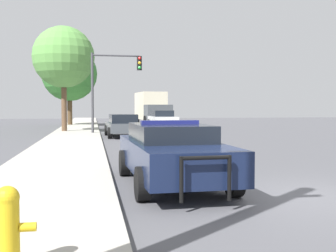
{
  "coord_description": "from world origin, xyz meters",
  "views": [
    {
      "loc": [
        -4.04,
        -7.69,
        1.8
      ],
      "look_at": [
        -0.63,
        11.31,
        0.89
      ],
      "focal_mm": 45.0,
      "sensor_mm": 36.0,
      "label": 1
    }
  ],
  "objects": [
    {
      "name": "ground_plane",
      "position": [
        0.0,
        0.0,
        0.0
      ],
      "size": [
        110.0,
        110.0,
        0.0
      ],
      "primitive_type": "plane",
      "color": "#4F4F54"
    },
    {
      "name": "sidewalk_left",
      "position": [
        -5.1,
        0.0,
        0.07
      ],
      "size": [
        3.0,
        110.0,
        0.13
      ],
      "color": "#ADA89E",
      "rests_on": "ground_plane"
    },
    {
      "name": "police_car",
      "position": [
        -2.26,
        1.74,
        0.75
      ],
      "size": [
        2.22,
        5.07,
        1.47
      ],
      "rotation": [
        0.0,
        0.0,
        3.18
      ],
      "color": "#141E3D",
      "rests_on": "ground_plane"
    },
    {
      "name": "fire_hydrant",
      "position": [
        -4.91,
        -3.21,
        0.59
      ],
      "size": [
        0.57,
        0.25,
        0.86
      ],
      "color": "gold",
      "rests_on": "sidewalk_left"
    },
    {
      "name": "traffic_light",
      "position": [
        -2.79,
        19.32,
        3.66
      ],
      "size": [
        3.21,
        0.35,
        5.04
      ],
      "color": "#424247",
      "rests_on": "sidewalk_left"
    },
    {
      "name": "car_background_midblock",
      "position": [
        -2.3,
        17.13,
        0.7
      ],
      "size": [
        2.05,
        4.39,
        1.34
      ],
      "rotation": [
        0.0,
        0.0,
        0.04
      ],
      "color": "#474C51",
      "rests_on": "ground_plane"
    },
    {
      "name": "car_background_oncoming",
      "position": [
        1.73,
        27.09,
        0.77
      ],
      "size": [
        2.13,
        4.56,
        1.45
      ],
      "rotation": [
        0.0,
        0.0,
        3.17
      ],
      "color": "silver",
      "rests_on": "ground_plane"
    },
    {
      "name": "box_truck",
      "position": [
        2.07,
        36.08,
        1.72
      ],
      "size": [
        3.08,
        7.66,
        3.28
      ],
      "rotation": [
        0.0,
        0.0,
        3.21
      ],
      "color": "#474C51",
      "rests_on": "ground_plane"
    },
    {
      "name": "tree_sidewalk_far",
      "position": [
        -6.08,
        31.48,
        4.74
      ],
      "size": [
        4.96,
        4.96,
        7.1
      ],
      "color": "#4C3823",
      "rests_on": "sidewalk_left"
    },
    {
      "name": "tree_sidewalk_mid",
      "position": [
        -5.94,
        21.6,
        5.1
      ],
      "size": [
        4.15,
        4.15,
        7.06
      ],
      "color": "brown",
      "rests_on": "sidewalk_left"
    }
  ]
}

